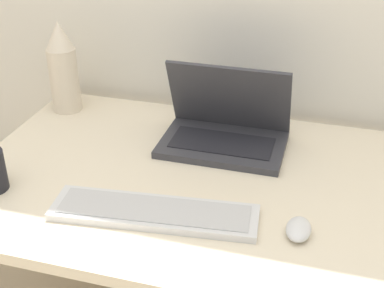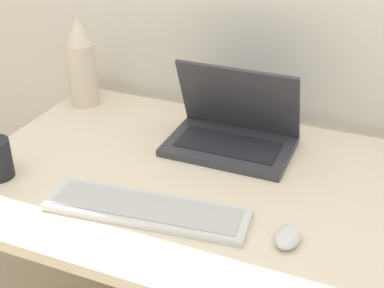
# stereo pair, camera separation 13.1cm
# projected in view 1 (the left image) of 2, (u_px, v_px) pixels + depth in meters

# --- Properties ---
(desk) EXTENTS (1.20, 0.79, 0.75)m
(desk) POSITION_uv_depth(u_px,v_px,m) (200.00, 206.00, 1.41)
(desk) COLOR beige
(desk) RESTS_ON ground_plane
(laptop) EXTENTS (0.34, 0.23, 0.23)m
(laptop) POSITION_uv_depth(u_px,v_px,m) (225.00, 128.00, 1.50)
(laptop) COLOR #333338
(laptop) RESTS_ON desk
(keyboard) EXTENTS (0.49, 0.17, 0.02)m
(keyboard) POSITION_uv_depth(u_px,v_px,m) (154.00, 212.00, 1.22)
(keyboard) COLOR silver
(keyboard) RESTS_ON desk
(mouse) EXTENTS (0.05, 0.09, 0.03)m
(mouse) POSITION_uv_depth(u_px,v_px,m) (299.00, 229.00, 1.16)
(mouse) COLOR silver
(mouse) RESTS_ON desk
(vase) EXTENTS (0.09, 0.09, 0.29)m
(vase) POSITION_uv_depth(u_px,v_px,m) (63.00, 68.00, 1.65)
(vase) COLOR beige
(vase) RESTS_ON desk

